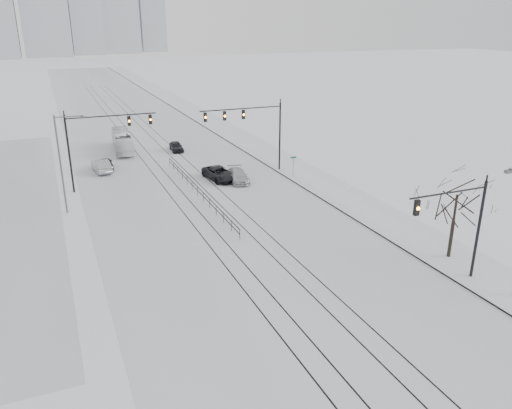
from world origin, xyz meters
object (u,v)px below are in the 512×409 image
bare_tree (456,202)px  sedan_nb_front (219,174)px  box_truck (122,141)px  sedan_sb_inner (106,164)px  traffic_mast_near (462,220)px  sedan_sb_outer (101,166)px  sedan_nb_far (176,146)px  sedan_nb_right (238,176)px

bare_tree → sedan_nb_front: bearing=110.4°
sedan_nb_front → box_truck: box_truck is taller
sedan_sb_inner → sedan_nb_front: 14.55m
box_truck → bare_tree: bearing=116.7°
traffic_mast_near → sedan_sb_outer: 41.22m
bare_tree → box_truck: (-17.30, 42.80, -3.14)m
sedan_sb_outer → sedan_nb_far: (10.58, 6.49, -0.10)m
sedan_sb_outer → box_truck: box_truck is taller
sedan_sb_outer → sedan_sb_inner: bearing=-125.3°
sedan_sb_inner → sedan_sb_outer: sedan_sb_outer is taller
sedan_sb_outer → box_truck: bearing=-118.9°
bare_tree → sedan_nb_front: size_ratio=1.19×
sedan_nb_far → sedan_sb_inner: bearing=-148.3°
traffic_mast_near → box_truck: bearing=108.0°
box_truck → sedan_nb_front: bearing=118.9°
sedan_nb_far → box_truck: (-6.70, 2.82, 0.70)m
sedan_sb_outer → box_truck: size_ratio=0.47×
sedan_nb_far → bare_tree: bearing=-71.9°
sedan_sb_inner → sedan_sb_outer: 1.28m
bare_tree → sedan_nb_far: 41.55m
sedan_nb_front → sedan_nb_far: size_ratio=1.35×
sedan_nb_front → traffic_mast_near: bearing=-84.3°
sedan_nb_front → sedan_nb_right: 2.24m
bare_tree → sedan_nb_far: size_ratio=1.61×
traffic_mast_near → bare_tree: size_ratio=1.15×
bare_tree → sedan_nb_right: bearing=107.9°
sedan_sb_inner → box_truck: 8.84m
sedan_nb_right → bare_tree: bearing=-63.6°
sedan_sb_inner → sedan_nb_far: (9.96, 5.38, -0.03)m
traffic_mast_near → box_truck: traffic_mast_near is taller
sedan_nb_front → box_truck: (-7.90, 17.54, 0.64)m
box_truck → traffic_mast_near: bearing=112.7°
traffic_mast_near → sedan_sb_inner: 41.94m
sedan_nb_right → box_truck: 21.30m
bare_tree → sedan_nb_right: 25.31m
sedan_nb_front → sedan_nb_far: (-1.19, 14.72, -0.07)m
sedan_sb_outer → box_truck: 10.10m
sedan_nb_right → sedan_nb_far: 16.44m
sedan_sb_inner → sedan_nb_front: bearing=142.5°
bare_tree → sedan_nb_front: 27.22m
sedan_nb_far → sedan_nb_front: bearing=-82.1°
sedan_nb_right → sedan_nb_far: bearing=108.6°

